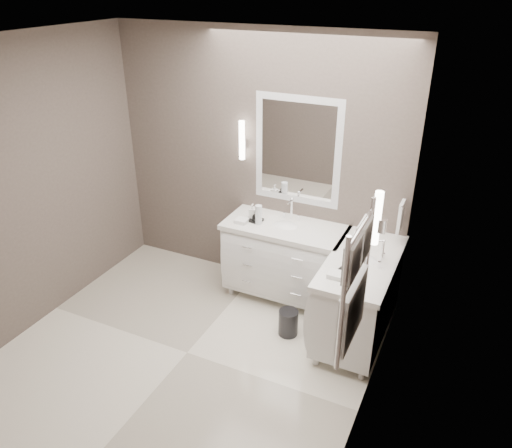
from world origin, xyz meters
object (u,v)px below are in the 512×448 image
at_px(vanity_back, 284,256).
at_px(vanity_right, 359,293).
at_px(towel_ladder, 354,290).
at_px(waste_bin, 288,322).

xyz_separation_m(vanity_back, vanity_right, (0.88, -0.33, 0.00)).
distance_m(vanity_back, vanity_right, 0.93).
height_order(vanity_right, towel_ladder, towel_ladder).
xyz_separation_m(vanity_right, waste_bin, (-0.59, -0.25, -0.35)).
relative_size(vanity_back, vanity_right, 1.00).
relative_size(vanity_back, towel_ladder, 1.38).
distance_m(vanity_back, waste_bin, 0.73).
relative_size(vanity_right, towel_ladder, 1.38).
xyz_separation_m(vanity_back, waste_bin, (0.29, -0.58, -0.35)).
distance_m(towel_ladder, waste_bin, 1.83).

